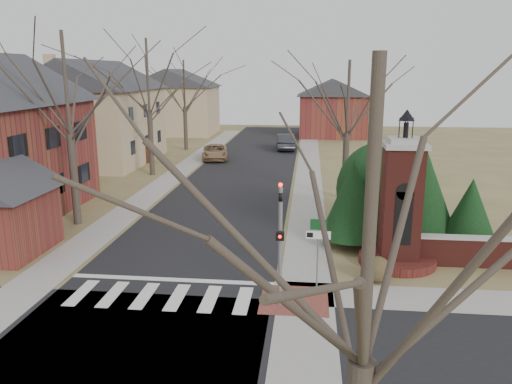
# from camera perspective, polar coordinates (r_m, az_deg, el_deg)

# --- Properties ---
(ground) EXTENTS (120.00, 120.00, 0.00)m
(ground) POSITION_cam_1_polar(r_m,az_deg,el_deg) (18.02, -11.55, -12.75)
(ground) COLOR brown
(ground) RESTS_ON ground
(main_street) EXTENTS (8.00, 70.00, 0.01)m
(main_street) POSITION_cam_1_polar(r_m,az_deg,el_deg) (38.52, -1.76, 1.77)
(main_street) COLOR black
(main_street) RESTS_ON ground
(cross_street) EXTENTS (120.00, 8.00, 0.01)m
(cross_street) POSITION_cam_1_polar(r_m,az_deg,el_deg) (15.55, -15.01, -17.50)
(cross_street) COLOR black
(cross_street) RESTS_ON ground
(crosswalk_zone) EXTENTS (8.00, 2.20, 0.02)m
(crosswalk_zone) POSITION_cam_1_polar(r_m,az_deg,el_deg) (18.71, -10.81, -11.66)
(crosswalk_zone) COLOR silver
(crosswalk_zone) RESTS_ON ground
(stop_bar) EXTENTS (8.00, 0.35, 0.02)m
(stop_bar) POSITION_cam_1_polar(r_m,az_deg,el_deg) (20.01, -9.56, -9.86)
(stop_bar) COLOR silver
(stop_bar) RESTS_ON ground
(sidewalk_right_main) EXTENTS (2.00, 60.00, 0.02)m
(sidewalk_right_main) POSITION_cam_1_polar(r_m,az_deg,el_deg) (38.16, 6.00, 1.60)
(sidewalk_right_main) COLOR gray
(sidewalk_right_main) RESTS_ON ground
(sidewalk_left) EXTENTS (2.00, 60.00, 0.02)m
(sidewalk_left) POSITION_cam_1_polar(r_m,az_deg,el_deg) (39.55, -9.25, 1.92)
(sidewalk_left) COLOR gray
(sidewalk_left) RESTS_ON ground
(curb_apron) EXTENTS (2.40, 2.40, 0.02)m
(curb_apron) POSITION_cam_1_polar(r_m,az_deg,el_deg) (18.16, 4.39, -12.25)
(curb_apron) COLOR brown
(curb_apron) RESTS_ON ground
(traffic_signal_pole) EXTENTS (0.28, 0.41, 4.50)m
(traffic_signal_pole) POSITION_cam_1_polar(r_m,az_deg,el_deg) (16.80, 2.79, -4.91)
(traffic_signal_pole) COLOR slate
(traffic_signal_pole) RESTS_ON ground
(sign_post) EXTENTS (0.90, 0.07, 2.75)m
(sign_post) POSITION_cam_1_polar(r_m,az_deg,el_deg) (18.33, 7.09, -5.50)
(sign_post) COLOR slate
(sign_post) RESTS_ON ground
(brick_gate_monument) EXTENTS (3.20, 3.20, 6.47)m
(brick_gate_monument) POSITION_cam_1_polar(r_m,az_deg,el_deg) (21.47, 16.13, -2.47)
(brick_gate_monument) COLOR #5D221B
(brick_gate_monument) RESTS_ON ground
(brick_garden_wall) EXTENTS (7.50, 0.50, 1.30)m
(brick_garden_wall) POSITION_cam_1_polar(r_m,az_deg,el_deg) (23.14, 26.97, -6.20)
(brick_garden_wall) COLOR #5D221B
(brick_garden_wall) RESTS_ON ground
(house_stucco_left) EXTENTS (9.80, 12.80, 9.28)m
(house_stucco_left) POSITION_cam_1_polar(r_m,az_deg,el_deg) (46.39, -17.89, 8.88)
(house_stucco_left) COLOR tan
(house_stucco_left) RESTS_ON ground
(house_distant_left) EXTENTS (10.80, 8.80, 8.53)m
(house_distant_left) POSITION_cam_1_polar(r_m,az_deg,el_deg) (65.72, -9.21, 10.27)
(house_distant_left) COLOR tan
(house_distant_left) RESTS_ON ground
(house_distant_right) EXTENTS (8.80, 8.80, 7.30)m
(house_distant_right) POSITION_cam_1_polar(r_m,az_deg,el_deg) (63.54, 8.75, 9.63)
(house_distant_right) COLOR brown
(house_distant_right) RESTS_ON ground
(evergreen_near) EXTENTS (2.80, 2.80, 4.10)m
(evergreen_near) POSITION_cam_1_polar(r_m,az_deg,el_deg) (23.12, 10.93, -0.70)
(evergreen_near) COLOR #473D33
(evergreen_near) RESTS_ON ground
(evergreen_mid) EXTENTS (3.40, 3.40, 4.70)m
(evergreen_mid) POSITION_cam_1_polar(r_m,az_deg,el_deg) (24.71, 18.38, 0.49)
(evergreen_mid) COLOR #473D33
(evergreen_mid) RESTS_ON ground
(evergreen_far) EXTENTS (2.40, 2.40, 3.30)m
(evergreen_far) POSITION_cam_1_polar(r_m,az_deg,el_deg) (24.45, 23.32, -1.77)
(evergreen_far) COLOR #473D33
(evergreen_far) RESTS_ON ground
(evergreen_mass) EXTENTS (4.80, 4.80, 4.80)m
(evergreen_mass) POSITION_cam_1_polar(r_m,az_deg,el_deg) (25.73, 14.49, 0.80)
(evergreen_mass) COLOR black
(evergreen_mass) RESTS_ON ground
(bare_tree_0) EXTENTS (8.05, 8.05, 11.15)m
(bare_tree_0) POSITION_cam_1_polar(r_m,az_deg,el_deg) (27.21, -20.99, 12.28)
(bare_tree_0) COLOR #473D33
(bare_tree_0) RESTS_ON ground
(bare_tree_1) EXTENTS (8.40, 8.40, 11.64)m
(bare_tree_1) POSITION_cam_1_polar(r_m,az_deg,el_deg) (39.27, -12.31, 13.50)
(bare_tree_1) COLOR #473D33
(bare_tree_1) RESTS_ON ground
(bare_tree_2) EXTENTS (7.35, 7.35, 10.19)m
(bare_tree_2) POSITION_cam_1_polar(r_m,az_deg,el_deg) (51.91, -8.23, 12.52)
(bare_tree_2) COLOR #473D33
(bare_tree_2) RESTS_ON ground
(bare_tree_3) EXTENTS (7.00, 7.00, 9.70)m
(bare_tree_3) POSITION_cam_1_polar(r_m,az_deg,el_deg) (31.44, 10.53, 11.17)
(bare_tree_3) COLOR #473D33
(bare_tree_3) RESTS_ON ground
(bare_tree_4) EXTENTS (6.65, 6.65, 9.21)m
(bare_tree_4) POSITION_cam_1_polar(r_m,az_deg,el_deg) (6.58, 13.07, -0.57)
(bare_tree_4) COLOR #473D33
(bare_tree_4) RESTS_ON ground
(pickup_truck) EXTENTS (3.03, 5.18, 1.35)m
(pickup_truck) POSITION_cam_1_polar(r_m,az_deg,el_deg) (46.20, -4.69, 4.58)
(pickup_truck) COLOR #9F7B56
(pickup_truck) RESTS_ON ground
(distant_car) EXTENTS (2.21, 5.16, 1.65)m
(distant_car) POSITION_cam_1_polar(r_m,az_deg,el_deg) (51.92, 3.40, 5.77)
(distant_car) COLOR #2F3137
(distant_car) RESTS_ON ground
(dry_shrub_left) EXTENTS (1.02, 1.02, 1.02)m
(dry_shrub_left) POSITION_cam_1_polar(r_m,az_deg,el_deg) (19.97, 13.69, -8.57)
(dry_shrub_left) COLOR #4C3D22
(dry_shrub_left) RESTS_ON ground
(dry_shrub_right) EXTENTS (0.69, 0.69, 0.69)m
(dry_shrub_right) POSITION_cam_1_polar(r_m,az_deg,el_deg) (21.72, 16.77, -7.39)
(dry_shrub_right) COLOR brown
(dry_shrub_right) RESTS_ON ground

